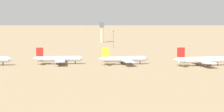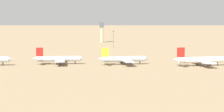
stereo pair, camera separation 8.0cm
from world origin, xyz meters
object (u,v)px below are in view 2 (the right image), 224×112
Objects in this scene: parked_jet_red_3 at (202,60)px; light_pole_west at (115,38)px; control_tower at (103,30)px; parked_jet_red_1 at (60,59)px; parked_jet_yellow_2 at (125,59)px; light_pole_mid at (0,40)px.

light_pole_west is at bearing 100.91° from parked_jet_red_3.
light_pole_west reaches higher than parked_jet_red_3.
control_tower is 68.53m from light_pole_west.
parked_jet_red_1 is at bearing 162.68° from parked_jet_red_3.
parked_jet_yellow_2 is at bearing 160.00° from parked_jet_red_3.
parked_jet_yellow_2 is 2.05× the size of light_pole_mid.
parked_jet_red_3 is at bearing -12.05° from parked_jet_red_1.
parked_jet_red_3 reaches higher than parked_jet_red_1.
light_pole_west is at bearing 66.77° from parked_jet_red_1.
light_pole_mid reaches higher than light_pole_west.
parked_jet_red_3 is 142.22m from light_pole_west.
light_pole_mid reaches higher than parked_jet_red_3.
control_tower is at bearing 49.46° from light_pole_mid.
parked_jet_red_3 is (91.53, -8.88, 0.31)m from parked_jet_red_1.
light_pole_mid is at bearing -161.08° from light_pole_west.
parked_jet_red_1 is 2.04× the size of light_pole_mid.
parked_jet_red_1 is 127.77m from light_pole_west.
parked_jet_yellow_2 is 124.37m from light_pole_west.
control_tower reaches higher than parked_jet_red_1.
parked_jet_yellow_2 is 2.11× the size of light_pole_west.
parked_jet_yellow_2 is 49.21m from parked_jet_red_3.
parked_jet_red_3 is 2.20× the size of light_pole_mid.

